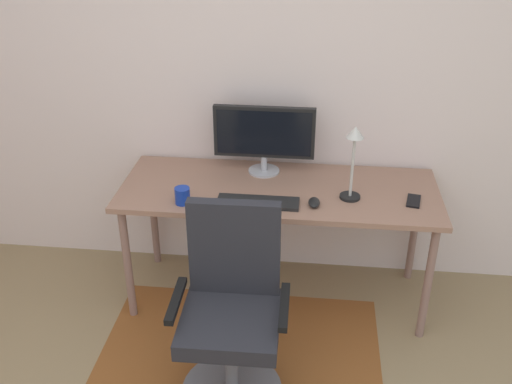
{
  "coord_description": "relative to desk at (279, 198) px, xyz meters",
  "views": [
    {
      "loc": [
        0.32,
        -1.04,
        2.22
      ],
      "look_at": [
        0.03,
        1.55,
        0.83
      ],
      "focal_mm": 40.98,
      "sensor_mm": 36.0,
      "label": 1
    }
  ],
  "objects": [
    {
      "name": "desk",
      "position": [
        0.0,
        0.0,
        0.0
      ],
      "size": [
        1.75,
        0.66,
        0.73
      ],
      "color": "#946B55",
      "rests_on": "ground"
    },
    {
      "name": "wall_back",
      "position": [
        -0.13,
        0.4,
        0.63
      ],
      "size": [
        6.0,
        0.1,
        2.6
      ],
      "primitive_type": "cube",
      "color": "silver",
      "rests_on": "ground"
    },
    {
      "name": "office_chair",
      "position": [
        -0.16,
        -0.76,
        -0.26
      ],
      "size": [
        0.53,
        0.49,
        0.98
      ],
      "rotation": [
        0.0,
        0.0,
        0.02
      ],
      "color": "slate",
      "rests_on": "ground"
    },
    {
      "name": "keyboard",
      "position": [
        -0.1,
        -0.19,
        0.07
      ],
      "size": [
        0.43,
        0.13,
        0.02
      ],
      "primitive_type": "cube",
      "color": "black",
      "rests_on": "desk"
    },
    {
      "name": "desk_lamp",
      "position": [
        0.38,
        -0.07,
        0.33
      ],
      "size": [
        0.11,
        0.11,
        0.41
      ],
      "color": "black",
      "rests_on": "desk"
    },
    {
      "name": "cell_phone",
      "position": [
        0.72,
        -0.08,
        0.07
      ],
      "size": [
        0.09,
        0.15,
        0.01
      ],
      "primitive_type": "cube",
      "rotation": [
        0.0,
        0.0,
        -0.2
      ],
      "color": "black",
      "rests_on": "desk"
    },
    {
      "name": "coffee_cup",
      "position": [
        -0.49,
        -0.23,
        0.11
      ],
      "size": [
        0.08,
        0.08,
        0.09
      ],
      "primitive_type": "cylinder",
      "color": "#14329A",
      "rests_on": "desk"
    },
    {
      "name": "area_rug",
      "position": [
        -0.16,
        -0.71,
        -0.67
      ],
      "size": [
        1.48,
        1.4,
        0.01
      ],
      "primitive_type": "cube",
      "color": "brown",
      "rests_on": "ground"
    },
    {
      "name": "monitor",
      "position": [
        -0.1,
        0.19,
        0.3
      ],
      "size": [
        0.57,
        0.18,
        0.4
      ],
      "color": "#B2B2B7",
      "rests_on": "desk"
    },
    {
      "name": "computer_mouse",
      "position": [
        0.2,
        -0.18,
        0.08
      ],
      "size": [
        0.06,
        0.1,
        0.03
      ],
      "primitive_type": "ellipsoid",
      "color": "black",
      "rests_on": "desk"
    }
  ]
}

